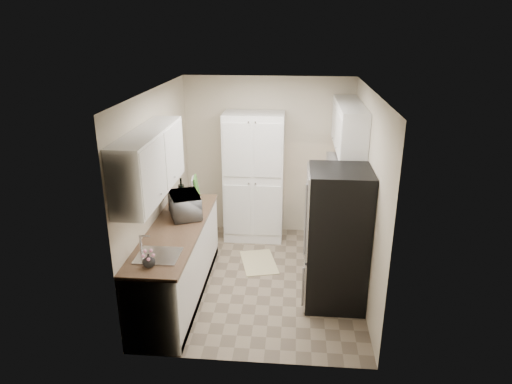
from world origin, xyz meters
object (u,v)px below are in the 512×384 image
(electric_range, at_px, (333,237))
(microwave, at_px, (185,205))
(pantry_cabinet, at_px, (254,177))
(refrigerator, at_px, (337,238))
(wine_bottle, at_px, (181,192))
(toaster_oven, at_px, (336,180))

(electric_range, height_order, microwave, microwave)
(pantry_cabinet, relative_size, microwave, 3.80)
(electric_range, distance_m, refrigerator, 0.88)
(wine_bottle, bearing_deg, electric_range, 0.43)
(electric_range, bearing_deg, microwave, -166.82)
(refrigerator, bearing_deg, pantry_cabinet, 123.46)
(pantry_cabinet, xyz_separation_m, microwave, (-0.75, -1.38, 0.07))
(refrigerator, relative_size, microwave, 3.23)
(microwave, bearing_deg, electric_range, -100.74)
(pantry_cabinet, distance_m, wine_bottle, 1.31)
(refrigerator, bearing_deg, toaster_oven, 86.40)
(refrigerator, bearing_deg, electric_range, 87.52)
(wine_bottle, bearing_deg, toaster_oven, 21.95)
(toaster_oven, bearing_deg, pantry_cabinet, 166.88)
(electric_range, relative_size, microwave, 2.14)
(pantry_cabinet, relative_size, toaster_oven, 5.57)
(toaster_oven, bearing_deg, microwave, -156.56)
(electric_range, height_order, toaster_oven, electric_range)
(electric_range, xyz_separation_m, wine_bottle, (-2.08, -0.02, 0.60))
(toaster_oven, bearing_deg, electric_range, -104.33)
(pantry_cabinet, relative_size, refrigerator, 1.18)
(electric_range, relative_size, refrigerator, 0.66)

